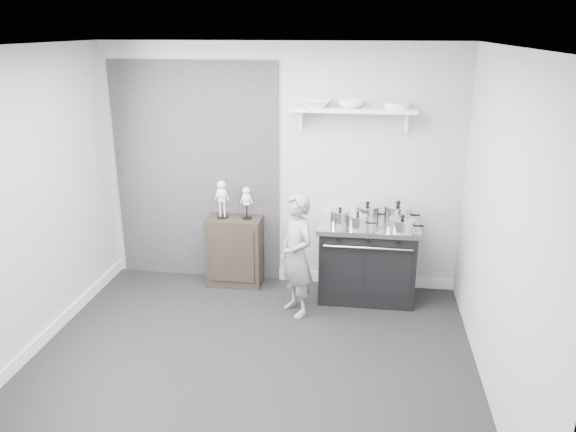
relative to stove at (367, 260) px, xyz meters
name	(u,v)px	position (x,y,z in m)	size (l,w,h in m)	color
ground	(249,364)	(-1.01, -1.48, -0.43)	(4.00, 4.00, 0.00)	black
room_shell	(237,181)	(-1.10, -1.33, 1.21)	(4.02, 3.62, 2.71)	#A9A9A6
wall_shelf	(353,111)	(-0.21, 0.20, 1.58)	(1.30, 0.26, 0.24)	silver
stove	(367,260)	(0.00, 0.00, 0.00)	(1.07, 0.67, 0.85)	black
side_cabinet	(235,251)	(-1.50, 0.13, -0.03)	(0.61, 0.36, 0.80)	black
child	(297,255)	(-0.71, -0.47, 0.21)	(0.47, 0.31, 1.29)	gray
pot_front_left	(340,218)	(-0.30, -0.09, 0.51)	(0.30, 0.21, 0.20)	silver
pot_back_left	(367,213)	(-0.02, 0.10, 0.51)	(0.35, 0.26, 0.22)	silver
pot_back_right	(398,213)	(0.30, 0.09, 0.52)	(0.38, 0.30, 0.24)	silver
pot_front_right	(402,224)	(0.34, -0.16, 0.49)	(0.35, 0.26, 0.17)	silver
pot_front_center	(358,222)	(-0.12, -0.16, 0.49)	(0.29, 0.21, 0.18)	silver
skeleton_full	(222,196)	(-1.63, 0.13, 0.62)	(0.14, 0.09, 0.49)	silver
skeleton_torso	(247,201)	(-1.35, 0.13, 0.58)	(0.12, 0.08, 0.42)	silver
bowl_large	(316,103)	(-0.60, 0.19, 1.65)	(0.32, 0.32, 0.08)	white
bowl_small	(351,104)	(-0.24, 0.19, 1.65)	(0.27, 0.27, 0.08)	white
plate_stack	(397,106)	(0.23, 0.19, 1.64)	(0.26, 0.26, 0.06)	white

